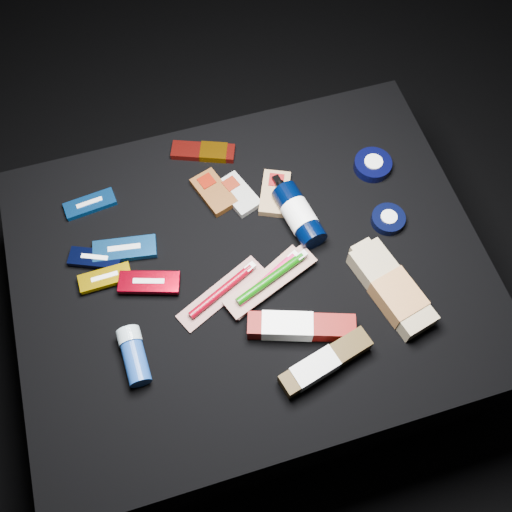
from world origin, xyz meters
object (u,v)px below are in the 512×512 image
object	(u,v)px
deodorant_stick	(134,355)
toothpaste_carton_red	(296,327)
lotion_bottle	(299,215)
bodywash_bottle	(392,290)

from	to	relation	value
deodorant_stick	toothpaste_carton_red	size ratio (longest dim) A/B	0.52
lotion_bottle	deodorant_stick	xyz separation A→B (m)	(-0.40, -0.20, -0.01)
deodorant_stick	toothpaste_carton_red	distance (m)	0.32
lotion_bottle	toothpaste_carton_red	xyz separation A→B (m)	(-0.08, -0.23, -0.01)
bodywash_bottle	deodorant_stick	xyz separation A→B (m)	(-0.53, 0.02, 0.00)
lotion_bottle	deodorant_stick	bearing A→B (deg)	-163.09
lotion_bottle	toothpaste_carton_red	size ratio (longest dim) A/B	0.88
bodywash_bottle	toothpaste_carton_red	world-z (taller)	bodywash_bottle
lotion_bottle	deodorant_stick	distance (m)	0.45
lotion_bottle	toothpaste_carton_red	bearing A→B (deg)	-119.26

